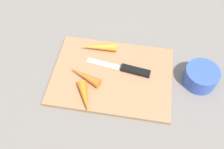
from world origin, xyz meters
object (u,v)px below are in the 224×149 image
Objects in this scene: cutting_board at (112,76)px; carrot_shortest at (85,97)px; carrot_medium at (85,76)px; carrot_longest at (98,47)px; knife at (131,70)px; small_bowl at (201,76)px.

carrot_shortest is at bearing 58.34° from cutting_board.
carrot_shortest is at bearing 126.70° from carrot_medium.
cutting_board is 3.13× the size of carrot_longest.
cutting_board is at bearing -137.88° from carrot_medium.
knife is 2.06× the size of carrot_shortest.
cutting_board is 3.69× the size of carrot_shortest.
carrot_medium reaches higher than knife.
knife is 0.13m from carrot_longest.
carrot_shortest is 0.99× the size of small_bowl.
carrot_medium is 0.34m from small_bowl.
small_bowl is (-0.32, -0.12, 0.00)m from carrot_shortest.
carrot_longest is (0.11, -0.07, 0.01)m from knife.
cutting_board is at bearing 5.55° from small_bowl.
knife is at bearing 140.99° from carrot_longest.
carrot_medium is (0.13, 0.05, 0.01)m from knife.
cutting_board is 0.08m from carrot_medium.
cutting_board is at bearing 30.22° from knife.
carrot_longest reaches higher than knife.
cutting_board is 1.79× the size of knife.
small_bowl is (-0.26, -0.03, 0.02)m from cutting_board.
carrot_longest is at bearing -11.23° from small_bowl.
carrot_shortest is (0.12, 0.12, 0.01)m from knife.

